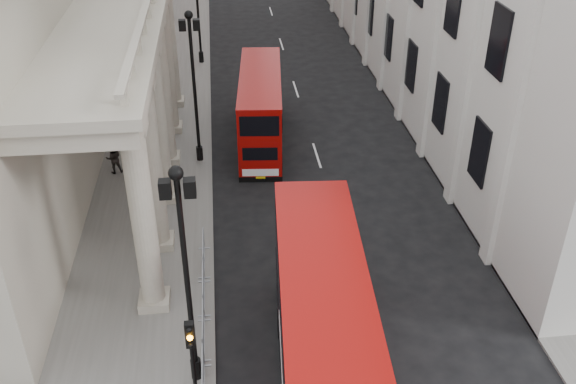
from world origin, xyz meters
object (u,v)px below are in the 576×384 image
(lamp_post_mid, at_px, (194,78))
(bus_far, at_px, (261,108))
(bus_near, at_px, (323,332))
(pedestrian_b, at_px, (114,158))
(traffic_light, at_px, (192,357))
(pedestrian_a, at_px, (160,174))
(lamp_post_south, at_px, (186,267))
(pedestrian_c, at_px, (155,168))

(lamp_post_mid, height_order, bus_far, lamp_post_mid)
(bus_near, xyz_separation_m, pedestrian_b, (-8.72, 15.90, -1.59))
(lamp_post_mid, distance_m, traffic_light, 18.11)
(bus_near, height_order, pedestrian_a, bus_near)
(bus_near, xyz_separation_m, bus_far, (-0.61, 18.94, -0.39))
(lamp_post_south, relative_size, bus_near, 0.72)
(lamp_post_mid, xyz_separation_m, pedestrian_b, (-4.52, -0.96, -3.94))
(pedestrian_a, relative_size, pedestrian_c, 0.97)
(lamp_post_south, height_order, lamp_post_mid, same)
(bus_near, xyz_separation_m, pedestrian_c, (-6.42, 14.49, -1.56))
(lamp_post_south, xyz_separation_m, pedestrian_a, (-1.96, 13.07, -3.94))
(traffic_light, relative_size, pedestrian_c, 2.45)
(traffic_light, xyz_separation_m, bus_far, (3.50, 20.09, -0.94))
(lamp_post_south, distance_m, pedestrian_b, 16.19)
(pedestrian_a, height_order, pedestrian_c, pedestrian_c)
(bus_near, relative_size, pedestrian_b, 6.75)
(traffic_light, bearing_deg, pedestrian_c, 98.44)
(lamp_post_mid, distance_m, bus_far, 4.97)
(bus_far, distance_m, pedestrian_b, 8.74)
(traffic_light, xyz_separation_m, pedestrian_a, (-2.06, 15.09, -2.13))
(lamp_post_mid, height_order, pedestrian_a, lamp_post_mid)
(pedestrian_c, bearing_deg, lamp_post_south, -75.71)
(bus_far, bearing_deg, lamp_post_mid, -145.23)
(bus_far, distance_m, pedestrian_a, 7.58)
(lamp_post_south, bearing_deg, pedestrian_b, 106.71)
(traffic_light, bearing_deg, lamp_post_south, 92.84)
(pedestrian_b, distance_m, pedestrian_c, 2.70)
(pedestrian_c, bearing_deg, traffic_light, -76.53)
(lamp_post_mid, relative_size, bus_near, 0.72)
(pedestrian_a, bearing_deg, pedestrian_b, 108.56)
(bus_near, xyz_separation_m, pedestrian_a, (-6.16, 13.93, -1.58))
(bus_near, bearing_deg, pedestrian_c, 117.67)
(bus_far, height_order, pedestrian_a, bus_far)
(bus_far, xyz_separation_m, pedestrian_b, (-8.11, -3.03, -1.20))
(bus_near, distance_m, pedestrian_c, 15.92)
(lamp_post_south, bearing_deg, bus_near, -11.61)
(traffic_light, distance_m, bus_near, 4.30)
(lamp_post_mid, bearing_deg, bus_far, 29.96)
(traffic_light, bearing_deg, pedestrian_b, 105.14)
(pedestrian_a, bearing_deg, lamp_post_mid, 22.49)
(lamp_post_south, distance_m, bus_far, 18.63)
(lamp_post_mid, bearing_deg, pedestrian_c, -133.04)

